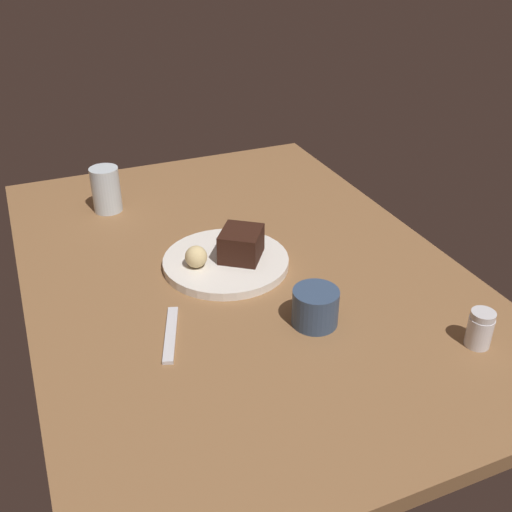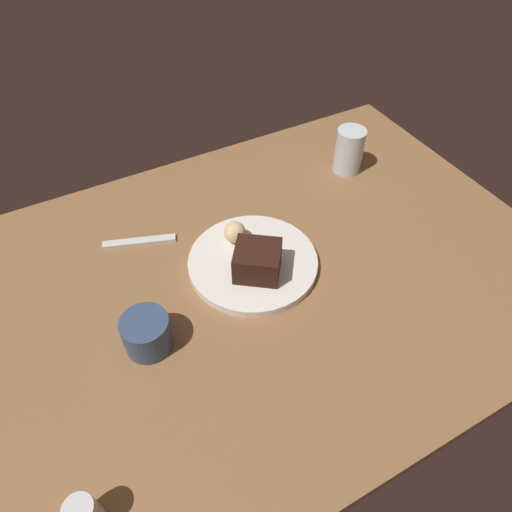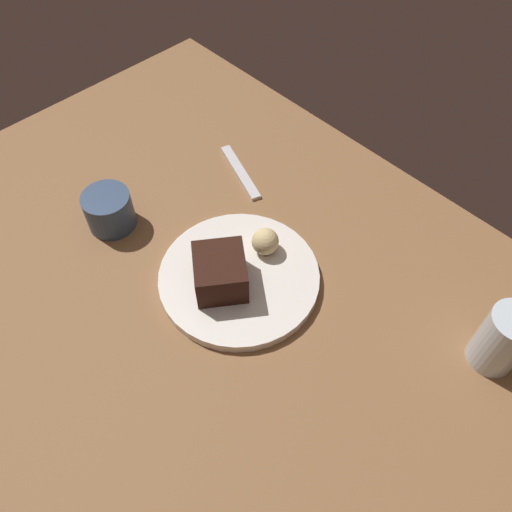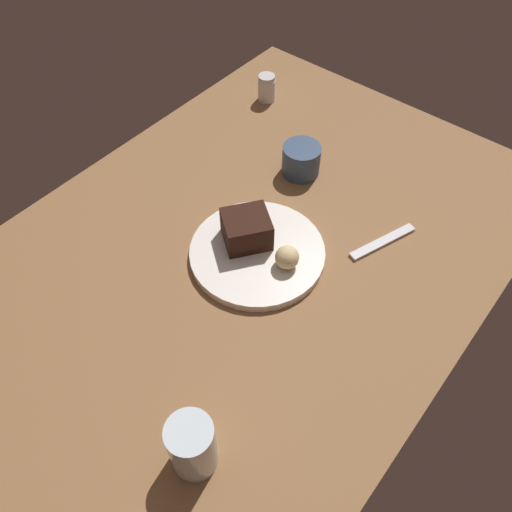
% 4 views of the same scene
% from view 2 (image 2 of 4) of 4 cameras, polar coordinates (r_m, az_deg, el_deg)
% --- Properties ---
extents(dining_table, '(1.20, 0.84, 0.03)m').
position_cam_2_polar(dining_table, '(0.91, -0.03, -2.96)').
color(dining_table, brown).
rests_on(dining_table, ground).
extents(dessert_plate, '(0.26, 0.26, 0.02)m').
position_cam_2_polar(dessert_plate, '(0.91, -0.39, -0.79)').
color(dessert_plate, white).
rests_on(dessert_plate, dining_table).
extents(chocolate_cake_slice, '(0.11, 0.11, 0.06)m').
position_cam_2_polar(chocolate_cake_slice, '(0.86, 0.46, -0.49)').
color(chocolate_cake_slice, black).
rests_on(chocolate_cake_slice, dessert_plate).
extents(bread_roll, '(0.04, 0.04, 0.04)m').
position_cam_2_polar(bread_roll, '(0.92, -2.71, 2.94)').
color(bread_roll, '#DBC184').
rests_on(bread_roll, dessert_plate).
extents(water_glass, '(0.07, 0.07, 0.11)m').
position_cam_2_polar(water_glass, '(1.14, 11.49, 12.75)').
color(water_glass, silver).
rests_on(water_glass, dining_table).
extents(coffee_cup, '(0.08, 0.08, 0.07)m').
position_cam_2_polar(coffee_cup, '(0.80, -13.41, -9.35)').
color(coffee_cup, '#334766').
rests_on(coffee_cup, dining_table).
extents(dessert_spoon, '(0.15, 0.07, 0.01)m').
position_cam_2_polar(dessert_spoon, '(0.98, -14.30, 1.77)').
color(dessert_spoon, silver).
rests_on(dessert_spoon, dining_table).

